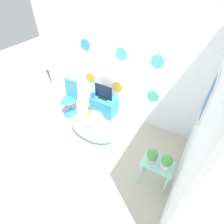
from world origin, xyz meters
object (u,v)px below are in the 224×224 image
at_px(tv, 103,93).
at_px(vase, 93,95).
at_px(bathtub, 93,127).
at_px(potted_plant_right, 166,162).
at_px(potted_plant_left, 152,156).
at_px(chair, 70,105).

distance_m(tv, vase, 0.27).
height_order(bathtub, potted_plant_right, potted_plant_right).
distance_m(bathtub, tv, 0.84).
bearing_deg(potted_plant_left, potted_plant_right, -1.17).
xyz_separation_m(tv, potted_plant_right, (1.74, -1.07, 0.08)).
xyz_separation_m(chair, tv, (0.67, 0.41, 0.34)).
bearing_deg(vase, chair, -143.81).
bearing_deg(chair, tv, 31.50).
relative_size(vase, potted_plant_left, 0.65).
distance_m(vase, potted_plant_right, 2.21).
bearing_deg(potted_plant_left, tv, 145.14).
distance_m(bathtub, vase, 0.83).
height_order(bathtub, vase, vase).
bearing_deg(vase, potted_plant_left, -28.94).
bearing_deg(vase, potted_plant_right, -26.37).
height_order(chair, potted_plant_left, chair).
bearing_deg(potted_plant_left, vase, 151.06).
height_order(tv, potted_plant_right, potted_plant_right).
relative_size(chair, tv, 1.98).
distance_m(bathtub, potted_plant_left, 1.41).
xyz_separation_m(vase, potted_plant_right, (1.98, -0.98, 0.18)).
height_order(chair, potted_plant_right, chair).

